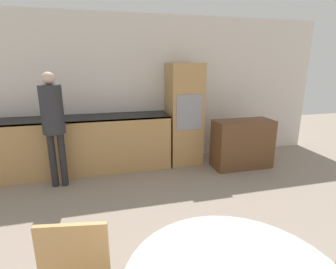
% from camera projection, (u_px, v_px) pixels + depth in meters
% --- Properties ---
extents(wall_back, '(7.15, 0.05, 2.60)m').
position_uv_depth(wall_back, '(138.00, 91.00, 4.71)').
color(wall_back, silver).
rests_on(wall_back, ground_plane).
extents(kitchen_counter, '(3.17, 0.60, 0.93)m').
position_uv_depth(kitchen_counter, '(74.00, 145.00, 4.33)').
color(kitchen_counter, tan).
rests_on(kitchen_counter, ground_plane).
extents(oven_unit, '(0.57, 0.59, 1.79)m').
position_uv_depth(oven_unit, '(184.00, 114.00, 4.69)').
color(oven_unit, tan).
rests_on(oven_unit, ground_plane).
extents(sideboard, '(1.02, 0.45, 0.84)m').
position_uv_depth(sideboard, '(242.00, 144.00, 4.57)').
color(sideboard, brown).
rests_on(sideboard, ground_plane).
extents(person_standing, '(0.30, 0.30, 1.67)m').
position_uv_depth(person_standing, '(53.00, 117.00, 3.68)').
color(person_standing, '#262628').
rests_on(person_standing, ground_plane).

